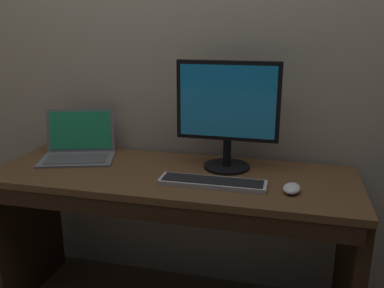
% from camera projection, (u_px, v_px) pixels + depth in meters
% --- Properties ---
extents(desk, '(1.62, 0.57, 0.73)m').
position_uv_depth(desk, '(173.00, 218.00, 1.88)').
color(desk, brown).
rests_on(desk, ground).
extents(laptop_space_gray, '(0.41, 0.36, 0.23)m').
position_uv_depth(laptop_space_gray, '(79.00, 147.00, 2.03)').
color(laptop_space_gray, slate).
rests_on(laptop_space_gray, desk).
extents(external_monitor, '(0.46, 0.21, 0.49)m').
position_uv_depth(external_monitor, '(228.00, 109.00, 1.80)').
color(external_monitor, black).
rests_on(external_monitor, desk).
extents(wired_keyboard, '(0.44, 0.12, 0.02)m').
position_uv_depth(wired_keyboard, '(212.00, 182.00, 1.69)').
color(wired_keyboard, '#BCBCC1').
rests_on(wired_keyboard, desk).
extents(computer_mouse, '(0.08, 0.11, 0.03)m').
position_uv_depth(computer_mouse, '(292.00, 188.00, 1.61)').
color(computer_mouse, white).
rests_on(computer_mouse, desk).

